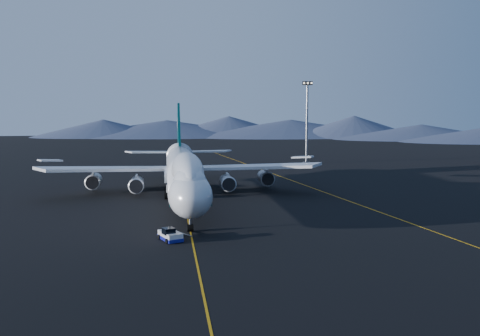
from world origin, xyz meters
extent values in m
plane|color=black|center=(0.00, 0.00, 0.00)|extent=(500.00, 500.00, 0.00)
cube|color=orange|center=(0.00, 0.00, 0.01)|extent=(0.25, 220.00, 0.01)
cube|color=orange|center=(30.00, 10.00, 0.01)|extent=(28.08, 198.09, 0.01)
cone|color=#424B66|center=(-40.81, 231.43, 6.00)|extent=(100.00, 100.00, 12.00)
cone|color=#424B66|center=(36.76, 232.11, 6.00)|extent=(100.00, 100.00, 12.00)
cone|color=#424B66|center=(110.33, 207.49, 6.00)|extent=(100.00, 100.00, 12.00)
cylinder|color=silver|center=(0.00, 0.00, 5.60)|extent=(6.50, 56.00, 6.50)
ellipsoid|color=silver|center=(0.00, -28.00, 5.60)|extent=(6.50, 10.40, 6.50)
ellipsoid|color=silver|center=(0.00, -18.50, 8.10)|extent=(5.13, 25.16, 5.85)
cube|color=black|center=(0.00, -30.00, 6.80)|extent=(3.60, 1.61, 1.29)
cone|color=silver|center=(0.00, 33.00, 6.40)|extent=(6.50, 12.00, 6.50)
cube|color=#04393B|center=(0.00, 1.00, 4.70)|extent=(6.24, 60.00, 1.10)
cube|color=silver|center=(0.00, 5.50, 4.50)|extent=(7.50, 13.00, 1.60)
cube|color=silver|center=(-14.50, 11.50, 5.20)|extent=(30.62, 23.28, 2.83)
cube|color=silver|center=(14.50, 11.50, 5.20)|extent=(30.62, 23.28, 2.83)
cylinder|color=slate|center=(-9.50, 7.50, 2.40)|extent=(2.90, 5.50, 2.90)
cylinder|color=slate|center=(-19.00, 14.00, 2.40)|extent=(2.90, 5.50, 2.90)
cylinder|color=slate|center=(9.50, 7.50, 2.40)|extent=(2.90, 5.50, 2.90)
cylinder|color=slate|center=(19.00, 14.00, 2.40)|extent=(2.90, 5.50, 2.90)
cube|color=#04393B|center=(0.00, 32.00, 11.40)|extent=(0.55, 14.11, 15.94)
cube|color=silver|center=(-7.50, 34.50, 6.80)|extent=(12.39, 9.47, 0.98)
cube|color=silver|center=(7.50, 34.50, 6.80)|extent=(12.39, 9.47, 0.98)
cylinder|color=black|center=(0.00, -26.50, 0.55)|extent=(0.90, 1.10, 1.10)
cube|color=silver|center=(-3.00, -31.44, 0.71)|extent=(3.51, 4.63, 1.04)
cube|color=navy|center=(-3.00, -31.44, 0.33)|extent=(3.67, 4.84, 0.47)
cube|color=black|center=(-3.00, -31.44, 1.46)|extent=(1.97, 1.97, 0.85)
cylinder|color=black|center=(42.40, 65.19, 0.21)|extent=(2.47, 2.47, 0.41)
cylinder|color=slate|center=(42.40, 65.19, 12.84)|extent=(0.72, 0.72, 25.68)
cube|color=black|center=(42.40, 65.19, 25.99)|extent=(3.29, 0.82, 1.23)
camera|label=1|loc=(-3.51, -104.63, 18.50)|focal=40.00mm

